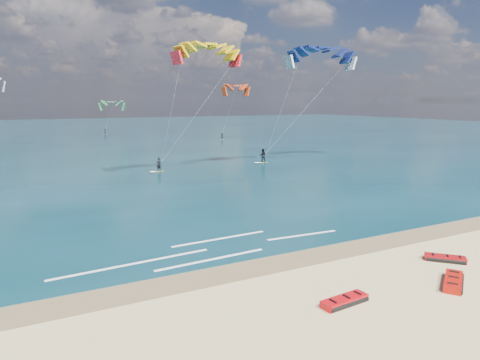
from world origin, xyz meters
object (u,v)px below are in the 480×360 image
at_px(packed_kite_left, 344,304).
at_px(packed_kite_right, 453,285).
at_px(packed_kite_mid, 445,261).
at_px(kitesurfer_main, 183,103).
at_px(kitesurfer_far, 293,99).

relative_size(packed_kite_left, packed_kite_right, 0.93).
distance_m(packed_kite_mid, packed_kite_right, 3.31).
xyz_separation_m(packed_kite_right, kitesurfer_main, (-0.85, 35.74, 8.41)).
height_order(kitesurfer_main, kitesurfer_far, kitesurfer_far).
bearing_deg(packed_kite_left, packed_kite_right, -12.61).
distance_m(packed_kite_left, kitesurfer_main, 36.27).
bearing_deg(kitesurfer_far, packed_kite_right, -117.50).
bearing_deg(packed_kite_left, packed_kite_mid, 5.13).
bearing_deg(packed_kite_right, packed_kite_mid, 9.40).
height_order(packed_kite_mid, packed_kite_right, packed_kite_right).
bearing_deg(packed_kite_right, kitesurfer_main, 56.98).
xyz_separation_m(packed_kite_mid, kitesurfer_main, (-3.23, 33.45, 8.41)).
distance_m(packed_kite_left, kitesurfer_far, 42.92).
bearing_deg(kitesurfer_main, kitesurfer_far, -0.52).
relative_size(packed_kite_mid, packed_kite_right, 0.86).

